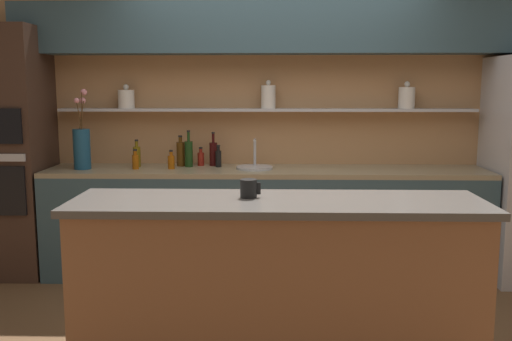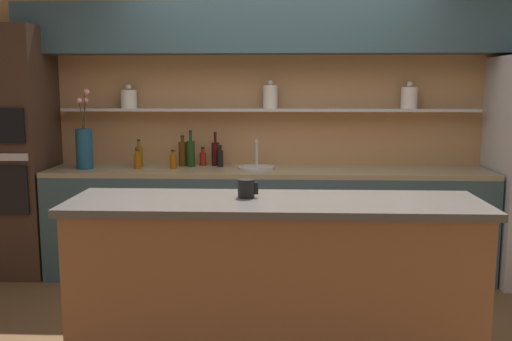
{
  "view_description": "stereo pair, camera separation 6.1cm",
  "coord_description": "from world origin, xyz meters",
  "px_view_note": "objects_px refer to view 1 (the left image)",
  "views": [
    {
      "loc": [
        -0.04,
        -3.52,
        1.62
      ],
      "look_at": [
        -0.14,
        0.34,
        1.04
      ],
      "focal_mm": 40.0,
      "sensor_mm": 36.0,
      "label": 1
    },
    {
      "loc": [
        0.03,
        -3.52,
        1.62
      ],
      "look_at": [
        -0.14,
        0.34,
        1.04
      ],
      "focal_mm": 40.0,
      "sensor_mm": 36.0,
      "label": 2
    }
  ],
  "objects_px": {
    "bottle_oil_1": "(137,156)",
    "bottle_sauce_4": "(135,161)",
    "oven_tower": "(8,153)",
    "flower_vase": "(82,146)",
    "coffee_mug": "(249,188)",
    "bottle_wine_5": "(189,153)",
    "bottle_spirit_2": "(181,153)",
    "bottle_sauce_6": "(171,161)",
    "bottle_wine_0": "(213,153)",
    "bottle_sauce_7": "(218,158)",
    "sink_fixture": "(254,166)",
    "bottle_sauce_3": "(201,158)"
  },
  "relations": [
    {
      "from": "flower_vase",
      "to": "bottle_wine_5",
      "type": "xyz_separation_m",
      "value": [
        0.88,
        0.16,
        -0.08
      ]
    },
    {
      "from": "bottle_wine_5",
      "to": "coffee_mug",
      "type": "distance_m",
      "value": 1.95
    },
    {
      "from": "bottle_sauce_4",
      "to": "bottle_sauce_7",
      "type": "relative_size",
      "value": 0.89
    },
    {
      "from": "bottle_sauce_6",
      "to": "bottle_sauce_7",
      "type": "xyz_separation_m",
      "value": [
        0.39,
        0.13,
        0.02
      ]
    },
    {
      "from": "flower_vase",
      "to": "bottle_wine_0",
      "type": "height_order",
      "value": "flower_vase"
    },
    {
      "from": "oven_tower",
      "to": "sink_fixture",
      "type": "relative_size",
      "value": 6.84
    },
    {
      "from": "coffee_mug",
      "to": "bottle_oil_1",
      "type": "bearing_deg",
      "value": 119.57
    },
    {
      "from": "bottle_spirit_2",
      "to": "bottle_sauce_4",
      "type": "bearing_deg",
      "value": -151.47
    },
    {
      "from": "sink_fixture",
      "to": "coffee_mug",
      "type": "distance_m",
      "value": 1.75
    },
    {
      "from": "bottle_sauce_3",
      "to": "sink_fixture",
      "type": "bearing_deg",
      "value": -20.1
    },
    {
      "from": "bottle_sauce_4",
      "to": "bottle_sauce_6",
      "type": "distance_m",
      "value": 0.3
    },
    {
      "from": "oven_tower",
      "to": "flower_vase",
      "type": "height_order",
      "value": "oven_tower"
    },
    {
      "from": "bottle_wine_5",
      "to": "coffee_mug",
      "type": "relative_size",
      "value": 2.83
    },
    {
      "from": "bottle_oil_1",
      "to": "bottle_wine_5",
      "type": "bearing_deg",
      "value": 2.3
    },
    {
      "from": "sink_fixture",
      "to": "bottle_sauce_3",
      "type": "relative_size",
      "value": 1.89
    },
    {
      "from": "bottle_oil_1",
      "to": "bottle_sauce_6",
      "type": "xyz_separation_m",
      "value": [
        0.32,
        -0.12,
        -0.03
      ]
    },
    {
      "from": "bottle_sauce_4",
      "to": "bottle_wine_5",
      "type": "height_order",
      "value": "bottle_wine_5"
    },
    {
      "from": "oven_tower",
      "to": "bottle_wine_0",
      "type": "relative_size",
      "value": 7.11
    },
    {
      "from": "bottle_wine_0",
      "to": "bottle_oil_1",
      "type": "height_order",
      "value": "bottle_wine_0"
    },
    {
      "from": "sink_fixture",
      "to": "coffee_mug",
      "type": "height_order",
      "value": "sink_fixture"
    },
    {
      "from": "coffee_mug",
      "to": "bottle_wine_5",
      "type": "bearing_deg",
      "value": 107.73
    },
    {
      "from": "bottle_oil_1",
      "to": "bottle_sauce_4",
      "type": "relative_size",
      "value": 1.4
    },
    {
      "from": "bottle_wine_0",
      "to": "bottle_spirit_2",
      "type": "distance_m",
      "value": 0.29
    },
    {
      "from": "bottle_wine_0",
      "to": "bottle_sauce_6",
      "type": "height_order",
      "value": "bottle_wine_0"
    },
    {
      "from": "sink_fixture",
      "to": "bottle_sauce_4",
      "type": "xyz_separation_m",
      "value": [
        -1.0,
        -0.05,
        0.05
      ]
    },
    {
      "from": "oven_tower",
      "to": "bottle_sauce_7",
      "type": "distance_m",
      "value": 1.79
    },
    {
      "from": "flower_vase",
      "to": "bottle_sauce_4",
      "type": "relative_size",
      "value": 3.96
    },
    {
      "from": "bottle_sauce_6",
      "to": "oven_tower",
      "type": "bearing_deg",
      "value": 179.08
    },
    {
      "from": "flower_vase",
      "to": "bottle_wine_0",
      "type": "relative_size",
      "value": 2.26
    },
    {
      "from": "sink_fixture",
      "to": "bottle_sauce_7",
      "type": "distance_m",
      "value": 0.33
    },
    {
      "from": "flower_vase",
      "to": "bottle_sauce_6",
      "type": "relative_size",
      "value": 4.15
    },
    {
      "from": "oven_tower",
      "to": "bottle_wine_5",
      "type": "height_order",
      "value": "oven_tower"
    },
    {
      "from": "oven_tower",
      "to": "bottle_sauce_7",
      "type": "xyz_separation_m",
      "value": [
        1.79,
        0.11,
        -0.05
      ]
    },
    {
      "from": "bottle_spirit_2",
      "to": "bottle_wine_5",
      "type": "xyz_separation_m",
      "value": [
        0.08,
        -0.03,
        0.01
      ]
    },
    {
      "from": "bottle_wine_5",
      "to": "bottle_wine_0",
      "type": "bearing_deg",
      "value": 19.25
    },
    {
      "from": "oven_tower",
      "to": "bottle_oil_1",
      "type": "height_order",
      "value": "oven_tower"
    },
    {
      "from": "sink_fixture",
      "to": "bottle_spirit_2",
      "type": "distance_m",
      "value": 0.67
    },
    {
      "from": "bottle_wine_0",
      "to": "bottle_wine_5",
      "type": "relative_size",
      "value": 0.94
    },
    {
      "from": "bottle_spirit_2",
      "to": "bottle_sauce_3",
      "type": "bearing_deg",
      "value": 12.36
    },
    {
      "from": "bottle_wine_0",
      "to": "bottle_sauce_3",
      "type": "distance_m",
      "value": 0.12
    },
    {
      "from": "bottle_sauce_3",
      "to": "bottle_sauce_7",
      "type": "relative_size",
      "value": 0.85
    },
    {
      "from": "bottle_wine_5",
      "to": "bottle_sauce_7",
      "type": "height_order",
      "value": "bottle_wine_5"
    },
    {
      "from": "bottle_wine_0",
      "to": "bottle_sauce_3",
      "type": "xyz_separation_m",
      "value": [
        -0.11,
        -0.0,
        -0.04
      ]
    },
    {
      "from": "bottle_sauce_6",
      "to": "bottle_sauce_7",
      "type": "height_order",
      "value": "bottle_sauce_7"
    },
    {
      "from": "flower_vase",
      "to": "bottle_sauce_3",
      "type": "distance_m",
      "value": 1.01
    },
    {
      "from": "bottle_wine_0",
      "to": "bottle_sauce_4",
      "type": "distance_m",
      "value": 0.68
    },
    {
      "from": "coffee_mug",
      "to": "bottle_sauce_3",
      "type": "bearing_deg",
      "value": 104.5
    },
    {
      "from": "bottle_spirit_2",
      "to": "coffee_mug",
      "type": "xyz_separation_m",
      "value": [
        0.67,
        -1.88,
        0.04
      ]
    },
    {
      "from": "bottle_sauce_4",
      "to": "bottle_wine_5",
      "type": "distance_m",
      "value": 0.46
    },
    {
      "from": "bottle_spirit_2",
      "to": "bottle_sauce_6",
      "type": "relative_size",
      "value": 1.67
    }
  ]
}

